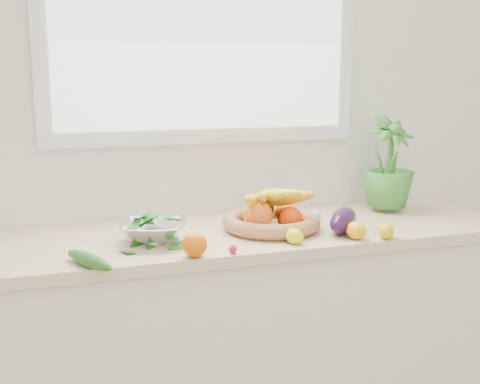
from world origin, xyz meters
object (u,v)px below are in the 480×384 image
object	(u,v)px
apple	(289,218)
fruit_basket	(271,216)
eggplant	(343,220)
colander_with_spinach	(153,226)
potted_herb	(389,162)
cucumber	(89,260)

from	to	relation	value
apple	fruit_basket	bearing A→B (deg)	172.08
eggplant	colander_with_spinach	bearing A→B (deg)	173.61
eggplant	potted_herb	distance (m)	0.47
eggplant	fruit_basket	xyz separation A→B (m)	(-0.24, 0.12, 0.01)
potted_herb	cucumber	bearing A→B (deg)	-162.87
eggplant	fruit_basket	size ratio (longest dim) A/B	0.58
potted_herb	colander_with_spinach	size ratio (longest dim) A/B	1.35
potted_herb	colander_with_spinach	xyz separation A→B (m)	(-1.04, -0.19, -0.15)
cucumber	potted_herb	size ratio (longest dim) A/B	0.62
apple	eggplant	bearing A→B (deg)	-31.80
potted_herb	fruit_basket	xyz separation A→B (m)	(-0.59, -0.15, -0.16)
cucumber	colander_with_spinach	bearing A→B (deg)	41.57
eggplant	fruit_basket	world-z (taller)	fruit_basket
cucumber	potted_herb	world-z (taller)	potted_herb
cucumber	fruit_basket	xyz separation A→B (m)	(0.68, 0.25, 0.03)
eggplant	potted_herb	size ratio (longest dim) A/B	0.59
fruit_basket	apple	bearing A→B (deg)	-7.92
apple	potted_herb	xyz separation A→B (m)	(0.52, 0.16, 0.17)
apple	cucumber	world-z (taller)	apple
apple	eggplant	xyz separation A→B (m)	(0.17, -0.11, 0.00)
apple	colander_with_spinach	size ratio (longest dim) A/B	0.30
cucumber	fruit_basket	distance (m)	0.73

